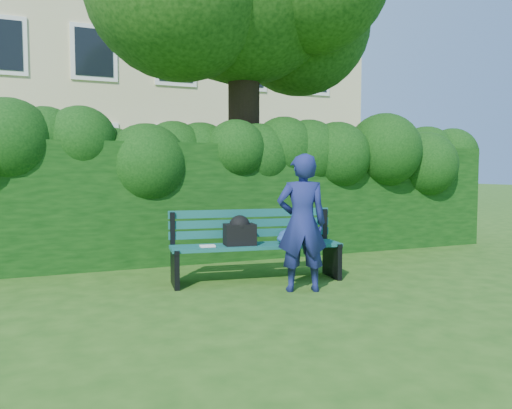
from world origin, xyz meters
name	(u,v)px	position (x,y,z in m)	size (l,w,h in m)	color
ground	(275,286)	(0.00, 0.00, 0.00)	(80.00, 80.00, 0.00)	#265115
apartment_building	(118,46)	(0.00, 13.99, 6.00)	(16.00, 8.08, 12.00)	beige
hedge	(218,201)	(0.00, 2.20, 0.90)	(10.00, 1.00, 1.80)	black
park_bench	(262,241)	(-0.02, 0.36, 0.51)	(2.19, 0.83, 0.89)	#0D4443
man_reading	(302,223)	(0.19, -0.33, 0.79)	(0.58, 0.38, 1.58)	navy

